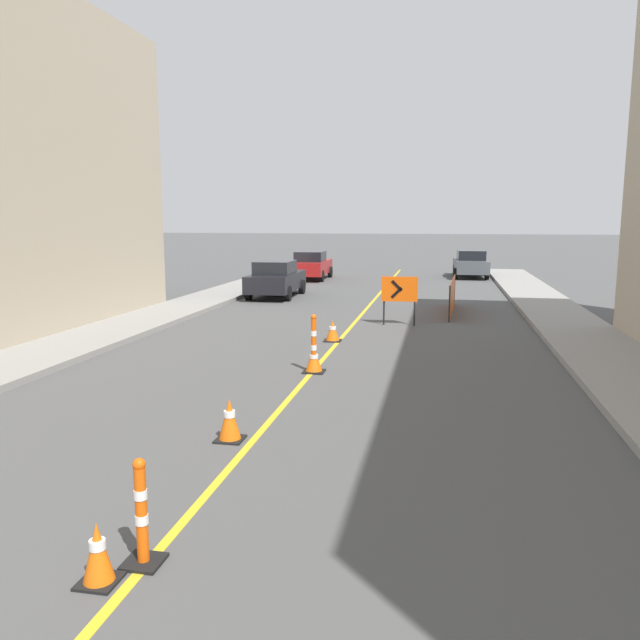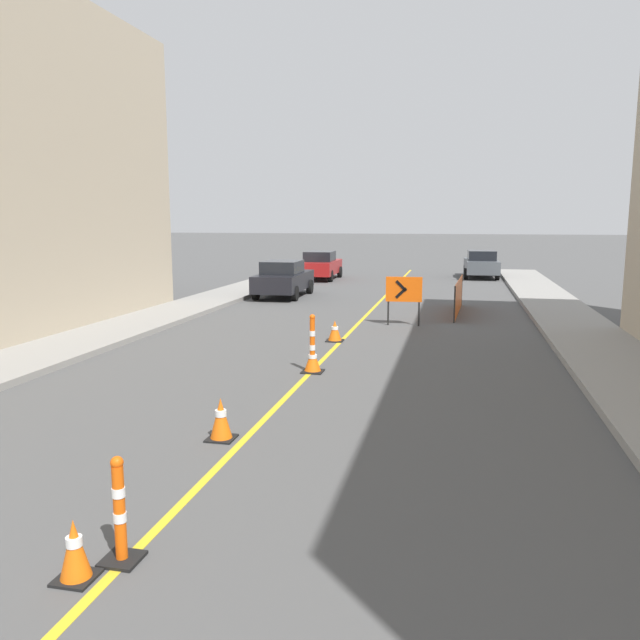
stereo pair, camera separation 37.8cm
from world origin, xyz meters
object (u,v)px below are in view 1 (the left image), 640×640
object	(u,v)px
traffic_cone_fourth	(314,360)
traffic_cone_second	(98,553)
traffic_cone_fifth	(333,331)
parked_car_curb_far	(471,264)
traffic_cone_third	(230,420)
delineator_post_rear	(314,347)
parked_car_curb_near	(276,279)
delineator_post_front	(142,519)
arrow_barricade_primary	(399,291)
parked_car_curb_mid	(311,265)

from	to	relation	value
traffic_cone_fourth	traffic_cone_second	bearing A→B (deg)	-92.26
traffic_cone_fifth	parked_car_curb_far	size ratio (longest dim) A/B	0.13
traffic_cone_third	parked_car_curb_far	bearing A→B (deg)	80.56
traffic_cone_fifth	delineator_post_rear	bearing A→B (deg)	-86.64
traffic_cone_second	parked_car_curb_far	distance (m)	32.91
traffic_cone_fourth	parked_car_curb_near	world-z (taller)	parked_car_curb_near
traffic_cone_third	delineator_post_front	bearing A→B (deg)	-84.72
traffic_cone_fourth	parked_car_curb_near	size ratio (longest dim) A/B	0.13
delineator_post_rear	delineator_post_front	bearing A→B (deg)	-90.55
delineator_post_front	arrow_barricade_primary	xyz separation A→B (m)	(1.50, 14.65, 0.64)
delineator_post_front	parked_car_curb_mid	distance (m)	29.58
traffic_cone_fifth	arrow_barricade_primary	world-z (taller)	arrow_barricade_primary
traffic_cone_fourth	traffic_cone_fifth	world-z (taller)	traffic_cone_fifth
parked_car_curb_near	parked_car_curb_far	world-z (taller)	same
traffic_cone_third	delineator_post_front	xyz separation A→B (m)	(0.32, -3.50, 0.14)
traffic_cone_second	traffic_cone_third	size ratio (longest dim) A/B	0.91
traffic_cone_second	arrow_barricade_primary	xyz separation A→B (m)	(1.76, 15.04, 0.81)
parked_car_curb_mid	parked_car_curb_near	bearing A→B (deg)	-90.42
parked_car_curb_mid	parked_car_curb_far	xyz separation A→B (m)	(8.92, 2.94, 0.00)
delineator_post_rear	arrow_barricade_primary	size ratio (longest dim) A/B	0.84
traffic_cone_fifth	parked_car_curb_far	xyz separation A→B (m)	(4.58, 20.57, 0.51)
traffic_cone_second	parked_car_curb_far	bearing A→B (deg)	81.79
traffic_cone_third	traffic_cone_fourth	distance (m)	4.51
traffic_cone_third	traffic_cone_fourth	world-z (taller)	traffic_cone_third
traffic_cone_fourth	delineator_post_rear	distance (m)	0.30
traffic_cone_third	parked_car_curb_near	size ratio (longest dim) A/B	0.15
parked_car_curb_far	delineator_post_front	bearing A→B (deg)	-100.03
delineator_post_rear	parked_car_curb_far	xyz separation A→B (m)	(4.37, 24.21, 0.22)
traffic_cone_fifth	traffic_cone_third	bearing A→B (deg)	-91.32
traffic_cone_second	delineator_post_rear	distance (m)	8.37
traffic_cone_second	delineator_post_rear	world-z (taller)	delineator_post_rear
arrow_barricade_primary	parked_car_curb_far	world-z (taller)	parked_car_curb_far
traffic_cone_fourth	delineator_post_rear	world-z (taller)	delineator_post_rear
parked_car_curb_mid	parked_car_curb_far	distance (m)	9.39
traffic_cone_second	parked_car_curb_mid	world-z (taller)	parked_car_curb_mid
arrow_barricade_primary	parked_car_curb_near	size ratio (longest dim) A/B	0.36
parked_car_curb_near	parked_car_curb_far	xyz separation A→B (m)	(8.76, 11.14, 0.00)
delineator_post_front	parked_car_curb_near	xyz separation A→B (m)	(-4.31, 21.05, 0.33)
parked_car_curb_near	parked_car_curb_mid	distance (m)	8.20
delineator_post_front	traffic_cone_fifth	bearing A→B (deg)	90.67
arrow_barricade_primary	parked_car_curb_near	xyz separation A→B (m)	(-5.81, 6.40, -0.31)
traffic_cone_third	delineator_post_front	distance (m)	3.52
delineator_post_front	arrow_barricade_primary	world-z (taller)	arrow_barricade_primary
traffic_cone_third	parked_car_curb_near	distance (m)	18.00
traffic_cone_fourth	arrow_barricade_primary	world-z (taller)	arrow_barricade_primary
traffic_cone_third	traffic_cone_fifth	bearing A→B (deg)	88.68
delineator_post_rear	parked_car_curb_mid	xyz separation A→B (m)	(-4.55, 21.27, 0.22)
parked_car_curb_mid	traffic_cone_fifth	bearing A→B (deg)	-77.73
delineator_post_front	traffic_cone_second	bearing A→B (deg)	-123.52
arrow_barricade_primary	parked_car_curb_near	world-z (taller)	parked_car_curb_near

